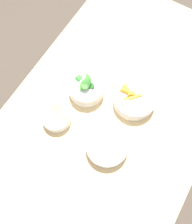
% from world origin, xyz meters
% --- Properties ---
extents(ground_plane, '(10.00, 10.00, 0.00)m').
position_xyz_m(ground_plane, '(0.00, 0.00, 0.00)').
color(ground_plane, '#4C4238').
extents(dining_table, '(1.35, 0.82, 0.73)m').
position_xyz_m(dining_table, '(0.00, 0.00, 0.62)').
color(dining_table, tan).
rests_on(dining_table, ground_plane).
extents(bowl_carrots, '(0.18, 0.18, 0.07)m').
position_xyz_m(bowl_carrots, '(-0.08, 0.06, 0.76)').
color(bowl_carrots, white).
rests_on(bowl_carrots, dining_table).
extents(bowl_greens, '(0.15, 0.15, 0.11)m').
position_xyz_m(bowl_greens, '(-0.02, -0.14, 0.77)').
color(bowl_greens, white).
rests_on(bowl_greens, dining_table).
extents(bowl_beans_hotdog, '(0.17, 0.17, 0.06)m').
position_xyz_m(bowl_beans_hotdog, '(0.15, 0.06, 0.75)').
color(bowl_beans_hotdog, white).
rests_on(bowl_beans_hotdog, dining_table).
extents(bowl_cookies, '(0.12, 0.12, 0.06)m').
position_xyz_m(bowl_cookies, '(0.16, -0.18, 0.75)').
color(bowl_cookies, white).
rests_on(bowl_cookies, dining_table).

